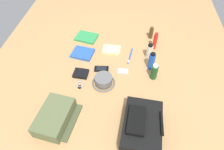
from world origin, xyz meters
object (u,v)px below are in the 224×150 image
(backpack, at_px, (142,126))
(wristwatch, at_px, (80,85))
(bucket_hat, at_px, (104,81))
(deodorant_spray, at_px, (152,61))
(toiletry_pouch, at_px, (55,117))
(sunscreen_spray, at_px, (155,41))
(lotion_bottle, at_px, (149,51))
(toothbrush, at_px, (130,57))
(wallet, at_px, (81,73))
(travel_guidebook, at_px, (83,53))
(cell_phone, at_px, (101,69))
(media_player, at_px, (123,71))
(cologne_bottle, at_px, (151,33))
(notepad, at_px, (111,50))
(paperback_novel, at_px, (87,37))
(shampoo_bottle, at_px, (154,72))

(backpack, height_order, wristwatch, backpack)
(bucket_hat, relative_size, deodorant_spray, 1.15)
(toiletry_pouch, xyz_separation_m, sunscreen_spray, (-0.78, 0.63, 0.03))
(lotion_bottle, distance_m, toothbrush, 0.16)
(backpack, distance_m, lotion_bottle, 0.67)
(deodorant_spray, bearing_deg, wallet, -75.72)
(bucket_hat, xyz_separation_m, deodorant_spray, (-0.20, 0.35, 0.04))
(deodorant_spray, xyz_separation_m, wristwatch, (0.24, -0.51, -0.07))
(travel_guidebook, relative_size, cell_phone, 1.69)
(bucket_hat, bearing_deg, toiletry_pouch, -36.92)
(backpack, xyz_separation_m, media_player, (-0.47, -0.15, -0.05))
(cologne_bottle, distance_m, notepad, 0.40)
(toiletry_pouch, distance_m, notepad, 0.76)
(cologne_bottle, height_order, sunscreen_spray, sunscreen_spray)
(cell_phone, distance_m, wallet, 0.17)
(paperback_novel, bearing_deg, lotion_bottle, 71.38)
(notepad, bearing_deg, sunscreen_spray, 101.71)
(bucket_hat, xyz_separation_m, notepad, (-0.37, 0.02, -0.02))
(toiletry_pouch, relative_size, toothbrush, 1.59)
(cologne_bottle, bearing_deg, sunscreen_spray, 10.83)
(backpack, relative_size, media_player, 4.00)
(toiletry_pouch, relative_size, lotion_bottle, 2.25)
(wristwatch, height_order, notepad, notepad)
(sunscreen_spray, relative_size, wristwatch, 2.24)
(toiletry_pouch, height_order, sunscreen_spray, sunscreen_spray)
(backpack, relative_size, travel_guidebook, 1.77)
(shampoo_bottle, bearing_deg, wristwatch, -75.66)
(wallet, bearing_deg, cell_phone, 118.93)
(sunscreen_spray, xyz_separation_m, toothbrush, (0.14, -0.20, -0.07))
(backpack, height_order, sunscreen_spray, sunscreen_spray)
(deodorant_spray, xyz_separation_m, media_player, (0.07, -0.21, -0.07))
(notepad, bearing_deg, backpack, 20.85)
(bucket_hat, height_order, paperback_novel, bucket_hat)
(toiletry_pouch, bearing_deg, notepad, 159.08)
(toothbrush, bearing_deg, travel_guidebook, -88.53)
(travel_guidebook, bearing_deg, toiletry_pouch, -3.11)
(notepad, bearing_deg, toiletry_pouch, -20.41)
(wristwatch, xyz_separation_m, wallet, (-0.10, -0.02, 0.01))
(bucket_hat, xyz_separation_m, media_player, (-0.13, 0.13, -0.02))
(backpack, height_order, deodorant_spray, deodorant_spray)
(backpack, xyz_separation_m, notepad, (-0.71, -0.26, -0.05))
(deodorant_spray, distance_m, toothbrush, 0.21)
(bucket_hat, height_order, lotion_bottle, lotion_bottle)
(cologne_bottle, height_order, deodorant_spray, deodorant_spray)
(sunscreen_spray, relative_size, cell_phone, 1.38)
(deodorant_spray, height_order, cell_phone, deodorant_spray)
(toiletry_pouch, distance_m, wallet, 0.41)
(lotion_bottle, bearing_deg, cell_phone, -63.40)
(cell_phone, xyz_separation_m, notepad, (-0.23, 0.05, 0.00))
(sunscreen_spray, xyz_separation_m, shampoo_bottle, (0.34, -0.01, -0.01))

